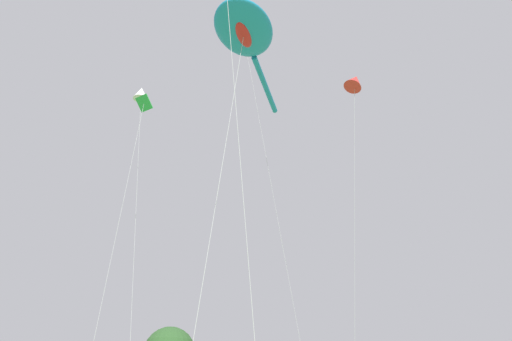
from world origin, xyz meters
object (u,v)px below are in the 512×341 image
Objects in this scene: big_show_kite at (245,33)px; small_kite_delta_white at (354,82)px; small_kite_triangle_green at (248,57)px; small_kite_tiny_distant at (141,94)px; small_kite_box_yellow at (141,120)px.

small_kite_delta_white is at bearing 138.19° from big_show_kite.
small_kite_triangle_green is at bearing -165.38° from big_show_kite.
small_kite_tiny_distant is at bearing 61.52° from small_kite_delta_white.
small_kite_delta_white is (7.47, -1.04, 0.10)m from big_show_kite.
small_kite_tiny_distant is (1.67, 3.76, 4.32)m from small_kite_box_yellow.
big_show_kite reaches higher than small_kite_box_yellow.
small_kite_delta_white is at bearing 153.83° from small_kite_tiny_distant.
small_kite_tiny_distant reaches higher than big_show_kite.
small_kite_triangle_green reaches higher than big_show_kite.
small_kite_triangle_green is at bearing -1.32° from small_kite_box_yellow.
small_kite_delta_white reaches higher than small_kite_box_yellow.
small_kite_box_yellow is at bearing -92.39° from big_show_kite.
small_kite_delta_white is at bearing -44.37° from small_kite_box_yellow.
big_show_kite is 1.20× the size of small_kite_box_yellow.
small_kite_triangle_green is at bearing -170.48° from small_kite_tiny_distant.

